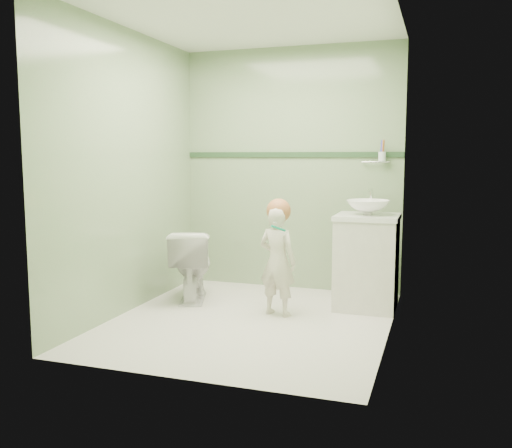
% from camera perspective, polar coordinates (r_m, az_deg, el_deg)
% --- Properties ---
extents(ground, '(2.50, 2.50, 0.00)m').
position_cam_1_polar(ground, '(4.58, -0.60, -9.95)').
color(ground, silver).
rests_on(ground, ground).
extents(room_shell, '(2.50, 2.54, 2.40)m').
position_cam_1_polar(room_shell, '(4.38, -0.62, 5.23)').
color(room_shell, '#84A877').
rests_on(room_shell, ground).
extents(trim_stripe, '(2.20, 0.02, 0.05)m').
position_cam_1_polar(trim_stripe, '(5.57, 3.57, 7.14)').
color(trim_stripe, '#274628').
rests_on(trim_stripe, room_shell).
extents(vanity, '(0.52, 0.50, 0.80)m').
position_cam_1_polar(vanity, '(4.97, 11.30, -3.99)').
color(vanity, white).
rests_on(vanity, ground).
extents(counter, '(0.54, 0.52, 0.04)m').
position_cam_1_polar(counter, '(4.91, 11.41, 0.71)').
color(counter, white).
rests_on(counter, vanity).
extents(basin, '(0.37, 0.37, 0.13)m').
position_cam_1_polar(basin, '(4.90, 11.44, 1.69)').
color(basin, white).
rests_on(basin, counter).
extents(faucet, '(0.03, 0.13, 0.18)m').
position_cam_1_polar(faucet, '(5.07, 11.72, 2.77)').
color(faucet, silver).
rests_on(faucet, counter).
extents(cup_holder, '(0.26, 0.07, 0.21)m').
position_cam_1_polar(cup_holder, '(5.35, 12.76, 6.80)').
color(cup_holder, silver).
rests_on(cup_holder, room_shell).
extents(toilet, '(0.56, 0.73, 0.66)m').
position_cam_1_polar(toilet, '(5.20, -6.64, -4.19)').
color(toilet, white).
rests_on(toilet, ground).
extents(toddler, '(0.38, 0.29, 0.92)m').
position_cam_1_polar(toddler, '(4.65, 2.23, -3.86)').
color(toddler, beige).
rests_on(toddler, ground).
extents(hair_cap, '(0.20, 0.20, 0.20)m').
position_cam_1_polar(hair_cap, '(4.62, 2.34, 1.37)').
color(hair_cap, '#AE683B').
rests_on(hair_cap, toddler).
extents(teal_toothbrush, '(0.11, 0.14, 0.08)m').
position_cam_1_polar(teal_toothbrush, '(4.46, 2.28, -0.38)').
color(teal_toothbrush, '#088F68').
rests_on(teal_toothbrush, toddler).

